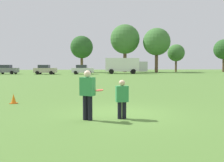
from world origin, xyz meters
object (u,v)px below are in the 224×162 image
(parked_car_center, at_px, (45,69))
(player_thrower, at_px, (88,92))
(parked_car_mid_left, at_px, (7,69))
(parked_car_mid_right, at_px, (83,69))
(box_truck, at_px, (125,65))
(frisbee, at_px, (100,90))
(player_defender, at_px, (122,97))
(traffic_cone, at_px, (14,99))

(parked_car_center, bearing_deg, player_thrower, -77.76)
(parked_car_mid_left, bearing_deg, parked_car_mid_right, -6.35)
(parked_car_center, height_order, box_truck, box_truck)
(frisbee, bearing_deg, box_truck, 81.15)
(player_thrower, relative_size, box_truck, 0.20)
(player_thrower, relative_size, player_defender, 1.25)
(traffic_cone, distance_m, parked_car_center, 36.84)
(traffic_cone, xyz_separation_m, parked_car_mid_right, (2.12, 36.32, 0.69))
(frisbee, xyz_separation_m, parked_car_center, (-9.20, 40.46, -0.11))
(frisbee, xyz_separation_m, parked_car_mid_left, (-16.87, 41.96, -0.11))
(player_thrower, height_order, box_truck, box_truck)
(frisbee, height_order, parked_car_center, parked_car_center)
(player_defender, bearing_deg, parked_car_mid_right, 93.98)
(parked_car_mid_left, height_order, parked_car_center, same)
(frisbee, relative_size, traffic_cone, 0.57)
(frisbee, bearing_deg, player_thrower, -178.84)
(player_defender, bearing_deg, traffic_cone, 141.79)
(traffic_cone, bearing_deg, parked_car_center, 97.93)
(player_thrower, bearing_deg, player_defender, 5.76)
(frisbee, distance_m, parked_car_center, 41.49)
(player_thrower, bearing_deg, parked_car_mid_left, 111.41)
(parked_car_center, xyz_separation_m, parked_car_mid_right, (7.20, -0.16, 0.00))
(player_defender, bearing_deg, parked_car_mid_left, 112.89)
(traffic_cone, height_order, parked_car_center, parked_car_center)
(player_thrower, distance_m, box_truck, 43.13)
(traffic_cone, bearing_deg, player_thrower, -47.14)
(traffic_cone, relative_size, parked_car_mid_right, 0.11)
(parked_car_mid_left, height_order, box_truck, box_truck)
(player_thrower, bearing_deg, frisbee, 1.16)
(player_thrower, relative_size, traffic_cone, 3.59)
(frisbee, bearing_deg, traffic_cone, 135.95)
(player_defender, xyz_separation_m, parked_car_center, (-9.99, 40.35, 0.16))
(box_truck, bearing_deg, player_defender, -97.82)
(parked_car_mid_left, relative_size, parked_car_center, 1.00)
(player_thrower, xyz_separation_m, parked_car_mid_right, (-1.58, 40.31, -0.05))
(parked_car_mid_right, bearing_deg, parked_car_center, 178.71)
(frisbee, height_order, traffic_cone, frisbee)
(traffic_cone, distance_m, parked_car_mid_right, 36.39)
(parked_car_center, bearing_deg, parked_car_mid_left, 168.98)
(frisbee, xyz_separation_m, parked_car_mid_right, (-2.00, 40.30, -0.11))
(traffic_cone, bearing_deg, player_defender, -38.21)
(parked_car_mid_right, bearing_deg, player_defender, -86.02)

